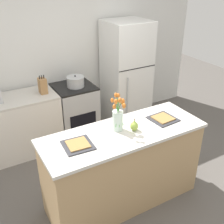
{
  "coord_description": "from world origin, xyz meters",
  "views": [
    {
      "loc": [
        -1.38,
        -2.14,
        2.52
      ],
      "look_at": [
        0.0,
        0.25,
        1.08
      ],
      "focal_mm": 45.0,
      "sensor_mm": 36.0,
      "label": 1
    }
  ],
  "objects": [
    {
      "name": "cooking_pot",
      "position": [
        0.12,
        1.57,
        0.97
      ],
      "size": [
        0.27,
        0.27,
        0.18
      ],
      "color": "#B2B5B7",
      "rests_on": "stove_range"
    },
    {
      "name": "knife_block",
      "position": [
        -0.38,
        1.57,
        1.0
      ],
      "size": [
        0.1,
        0.14,
        0.27
      ],
      "color": "#A37547",
      "rests_on": "back_counter"
    },
    {
      "name": "ground_plane",
      "position": [
        0.0,
        0.0,
        0.0
      ],
      "size": [
        10.0,
        10.0,
        0.0
      ],
      "primitive_type": "plane",
      "color": "#59544F"
    },
    {
      "name": "pear_figurine",
      "position": [
        0.11,
        -0.03,
        1.01
      ],
      "size": [
        0.09,
        0.09,
        0.14
      ],
      "color": "#9EBC47",
      "rests_on": "kitchen_island"
    },
    {
      "name": "back_counter",
      "position": [
        -1.06,
        1.6,
        0.44
      ],
      "size": [
        1.68,
        0.6,
        0.89
      ],
      "color": "silver",
      "rests_on": "ground_plane"
    },
    {
      "name": "back_wall",
      "position": [
        0.0,
        2.0,
        1.35
      ],
      "size": [
        5.2,
        0.08,
        2.7
      ],
      "color": "silver",
      "rests_on": "ground_plane"
    },
    {
      "name": "stove_range",
      "position": [
        0.1,
        1.6,
        0.44
      ],
      "size": [
        0.6,
        0.61,
        0.89
      ],
      "color": "#B2B5B7",
      "rests_on": "ground_plane"
    },
    {
      "name": "refrigerator",
      "position": [
        1.05,
        1.6,
        0.89
      ],
      "size": [
        0.68,
        0.67,
        1.78
      ],
      "color": "white",
      "rests_on": "ground_plane"
    },
    {
      "name": "plate_setting_left",
      "position": [
        -0.53,
        -0.0,
        0.97
      ],
      "size": [
        0.3,
        0.3,
        0.02
      ],
      "color": "#333338",
      "rests_on": "kitchen_island"
    },
    {
      "name": "plate_setting_right",
      "position": [
        0.53,
        -0.0,
        0.97
      ],
      "size": [
        0.3,
        0.3,
        0.02
      ],
      "color": "#333338",
      "rests_on": "kitchen_island"
    },
    {
      "name": "kitchen_island",
      "position": [
        0.0,
        0.0,
        0.48
      ],
      "size": [
        1.8,
        0.66,
        0.96
      ],
      "color": "tan",
      "rests_on": "ground_plane"
    },
    {
      "name": "flower_vase",
      "position": [
        -0.04,
        0.06,
        1.11
      ],
      "size": [
        0.15,
        0.15,
        0.41
      ],
      "color": "silver",
      "rests_on": "kitchen_island"
    }
  ]
}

